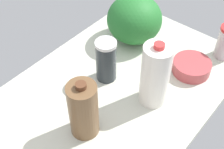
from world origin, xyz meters
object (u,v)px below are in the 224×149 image
shaker_bottle (106,60)px  lime_by_jug (131,6)px  mixing_bowl (192,67)px  milk_jug (155,75)px  watermelon (134,19)px  chocolate_milk_jug (83,110)px

shaker_bottle → lime_by_jug: 53.32cm
mixing_bowl → shaker_bottle: (26.93, -26.68, 7.13)cm
milk_jug → lime_by_jug: milk_jug is taller
mixing_bowl → lime_by_jug: (-20.75, -49.57, 0.40)cm
watermelon → lime_by_jug: watermelon is taller
chocolate_milk_jug → milk_jug: size_ratio=0.86×
mixing_bowl → lime_by_jug: size_ratio=2.70×
shaker_bottle → watermelon: (-29.21, -7.24, 1.66)cm
chocolate_milk_jug → mixing_bowl: size_ratio=1.49×
chocolate_milk_jug → shaker_bottle: 28.66cm
mixing_bowl → milk_jug: 27.06cm
chocolate_milk_jug → shaker_bottle: size_ratio=1.28×
milk_jug → shaker_bottle: 23.03cm
milk_jug → chocolate_milk_jug: bearing=-20.5°
mixing_bowl → milk_jug: bearing=-9.7°
mixing_bowl → watermelon: bearing=-93.8°
watermelon → lime_by_jug: (-18.47, -15.65, -8.39)cm
mixing_bowl → shaker_bottle: shaker_bottle is taller
shaker_bottle → lime_by_jug: size_ratio=3.14×
shaker_bottle → lime_by_jug: (-47.68, -22.89, -6.73)cm
milk_jug → watermelon: size_ratio=1.11×
mixing_bowl → chocolate_milk_jug: bearing=-15.7°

